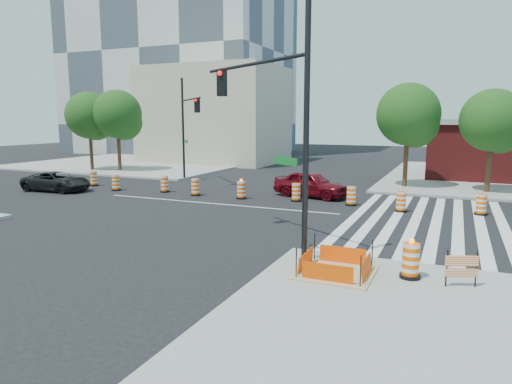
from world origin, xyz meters
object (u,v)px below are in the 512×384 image
(signal_pole_se, at_px, (274,106))
(dark_suv, at_px, (57,181))
(signal_pole_nw, at_px, (187,119))
(red_coupe, at_px, (311,184))

(signal_pole_se, bearing_deg, dark_suv, 11.28)
(dark_suv, xyz_separation_m, signal_pole_se, (17.84, -7.04, 4.42))
(dark_suv, distance_m, signal_pole_nw, 9.83)
(red_coupe, xyz_separation_m, dark_suv, (-15.74, -4.42, -0.15))
(dark_suv, distance_m, signal_pole_se, 19.68)
(red_coupe, height_order, signal_pole_se, signal_pole_se)
(red_coupe, xyz_separation_m, signal_pole_nw, (-10.23, 2.68, 3.83))
(red_coupe, bearing_deg, dark_suv, 117.34)
(signal_pole_se, bearing_deg, signal_pole_nw, -16.11)
(red_coupe, distance_m, signal_pole_se, 12.41)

